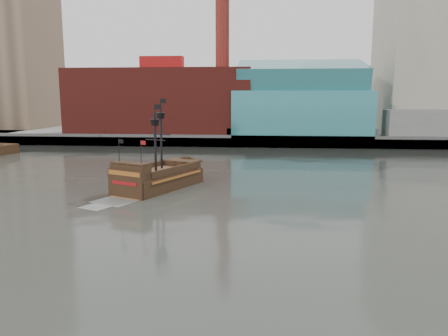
# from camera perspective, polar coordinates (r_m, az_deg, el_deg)

# --- Properties ---
(ground) EXTENTS (400.00, 400.00, 0.00)m
(ground) POSITION_cam_1_polar(r_m,az_deg,el_deg) (32.67, 1.53, -10.10)
(ground) COLOR #252823
(ground) RESTS_ON ground
(promenade_far) EXTENTS (220.00, 60.00, 2.00)m
(promenade_far) POSITION_cam_1_polar(r_m,az_deg,el_deg) (123.15, 4.31, 4.76)
(promenade_far) COLOR slate
(promenade_far) RESTS_ON ground
(seawall) EXTENTS (220.00, 1.00, 2.60)m
(seawall) POSITION_cam_1_polar(r_m,az_deg,el_deg) (93.74, 4.01, 3.50)
(seawall) COLOR #4C4C49
(seawall) RESTS_ON ground
(skyline) EXTENTS (149.00, 45.00, 62.00)m
(skyline) POSITION_cam_1_polar(r_m,az_deg,el_deg) (116.15, 7.06, 16.08)
(skyline) COLOR #7A6149
(skyline) RESTS_ON promenade_far
(pirate_ship) EXTENTS (10.38, 15.65, 11.34)m
(pirate_ship) POSITION_cam_1_polar(r_m,az_deg,el_deg) (52.43, -8.57, -1.56)
(pirate_ship) COLOR black
(pirate_ship) RESTS_ON ground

